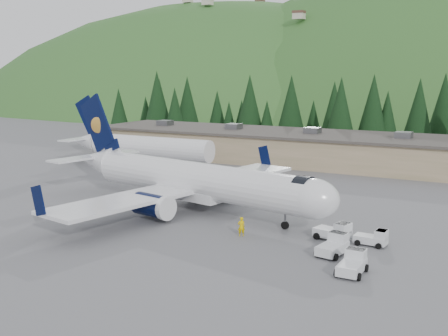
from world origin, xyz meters
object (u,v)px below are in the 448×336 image
at_px(baggage_tug_b, 374,238).
at_px(baggage_tug_d, 334,245).
at_px(terminal_building, 285,146).
at_px(baggage_tug_c, 353,263).
at_px(ramp_worker, 241,227).
at_px(airliner, 191,180).
at_px(second_airliner, 137,146).
at_px(baggage_tug_a, 335,232).

xyz_separation_m(baggage_tug_b, baggage_tug_d, (-2.42, -4.06, 0.11)).
bearing_deg(terminal_building, baggage_tug_c, -62.63).
distance_m(baggage_tug_d, ramp_worker, 9.45).
height_order(airliner, second_airliner, airliner).
bearing_deg(baggage_tug_c, airliner, 62.36).
xyz_separation_m(baggage_tug_c, terminal_building, (-25.52, 49.29, 1.84)).
bearing_deg(airliner, baggage_tug_a, -0.58).
distance_m(baggage_tug_a, baggage_tug_d, 4.15).
xyz_separation_m(baggage_tug_b, ramp_worker, (-11.80, -2.95, 0.26)).
relative_size(second_airliner, ramp_worker, 14.61).
bearing_deg(ramp_worker, baggage_tug_a, 163.08).
distance_m(baggage_tug_b, terminal_building, 48.66).
bearing_deg(airliner, second_airliner, 149.00).
bearing_deg(baggage_tug_b, baggage_tug_a, -175.91).
distance_m(baggage_tug_c, ramp_worker, 12.96).
height_order(airliner, baggage_tug_b, airliner).
distance_m(baggage_tug_a, terminal_building, 46.97).
relative_size(baggage_tug_a, ramp_worker, 1.94).
bearing_deg(second_airliner, terminal_building, 38.78).
height_order(airliner, baggage_tug_d, airliner).
bearing_deg(terminal_building, airliner, -84.08).
distance_m(baggage_tug_b, ramp_worker, 12.17).
relative_size(baggage_tug_b, baggage_tug_c, 0.89).
distance_m(second_airliner, terminal_building, 25.55).
xyz_separation_m(airliner, baggage_tug_b, (21.39, -3.74, -2.70)).
xyz_separation_m(airliner, baggage_tug_c, (21.61, -11.52, -2.60)).
bearing_deg(baggage_tug_a, baggage_tug_d, -60.53).
height_order(airliner, terminal_building, airliner).
relative_size(airliner, terminal_building, 0.54).
xyz_separation_m(baggage_tug_b, terminal_building, (-25.30, 41.51, 1.94)).
xyz_separation_m(baggage_tug_a, baggage_tug_c, (3.75, -7.72, -0.02)).
bearing_deg(baggage_tug_c, baggage_tug_d, 35.79).
bearing_deg(baggage_tug_c, ramp_worker, 68.53).
distance_m(second_airliner, baggage_tug_d, 52.08).
relative_size(baggage_tug_a, baggage_tug_b, 1.24).
height_order(baggage_tug_c, ramp_worker, ramp_worker).
xyz_separation_m(baggage_tug_a, baggage_tug_d, (1.11, -4.00, -0.00)).
bearing_deg(baggage_tug_c, second_airliner, 54.18).
distance_m(second_airliner, baggage_tug_b, 51.98).
xyz_separation_m(baggage_tug_d, ramp_worker, (-9.38, 1.11, 0.15)).
bearing_deg(second_airliner, ramp_worker, -40.43).
relative_size(baggage_tug_d, ramp_worker, 1.89).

